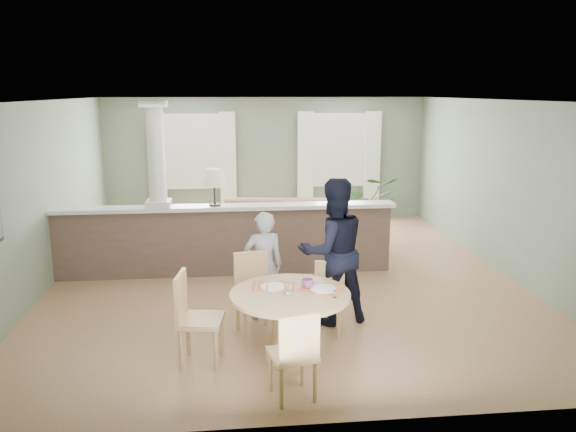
{
  "coord_description": "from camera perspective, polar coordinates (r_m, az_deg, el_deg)",
  "views": [
    {
      "loc": [
        -0.81,
        -8.32,
        2.84
      ],
      "look_at": [
        -0.04,
        -1.0,
        1.19
      ],
      "focal_mm": 35.0,
      "sensor_mm": 36.0,
      "label": 1
    }
  ],
  "objects": [
    {
      "name": "houseplant",
      "position": [
        10.5,
        7.64,
        0.57
      ],
      "size": [
        1.35,
        1.22,
        1.33
      ],
      "primitive_type": "imported",
      "rotation": [
        0.0,
        0.0,
        0.16
      ],
      "color": "#326026",
      "rests_on": "ground"
    },
    {
      "name": "man_person",
      "position": [
        6.93,
        4.57,
        -3.59
      ],
      "size": [
        1.02,
        0.87,
        1.82
      ],
      "primitive_type": "imported",
      "rotation": [
        0.0,
        0.0,
        3.37
      ],
      "color": "black",
      "rests_on": "ground"
    },
    {
      "name": "chair_far_boy",
      "position": [
        6.73,
        -3.52,
        -7.43
      ],
      "size": [
        0.52,
        0.52,
        0.97
      ],
      "rotation": [
        0.0,
        0.0,
        0.21
      ],
      "color": "tan",
      "rests_on": "ground"
    },
    {
      "name": "dining_table",
      "position": [
        5.99,
        0.27,
        -9.19
      ],
      "size": [
        1.27,
        1.27,
        0.87
      ],
      "rotation": [
        0.0,
        0.0,
        -0.13
      ],
      "color": "tan",
      "rests_on": "ground"
    },
    {
      "name": "ground",
      "position": [
        8.83,
        -0.39,
        -6.13
      ],
      "size": [
        8.0,
        8.0,
        0.0
      ],
      "primitive_type": "plane",
      "color": "tan",
      "rests_on": "ground"
    },
    {
      "name": "pony_wall",
      "position": [
        8.79,
        -6.94,
        -1.51
      ],
      "size": [
        5.32,
        0.38,
        2.7
      ],
      "color": "brown",
      "rests_on": "ground"
    },
    {
      "name": "sofa",
      "position": [
        10.47,
        -0.83,
        -0.78
      ],
      "size": [
        2.92,
        1.43,
        0.82
      ],
      "primitive_type": "imported",
      "rotation": [
        0.0,
        0.0,
        -0.12
      ],
      "color": "olive",
      "rests_on": "ground"
    },
    {
      "name": "chair_near",
      "position": [
        5.3,
        0.71,
        -13.63
      ],
      "size": [
        0.49,
        0.49,
        0.9
      ],
      "rotation": [
        0.0,
        0.0,
        3.37
      ],
      "color": "tan",
      "rests_on": "ground"
    },
    {
      "name": "room_shell",
      "position": [
        9.04,
        -0.98,
        6.1
      ],
      "size": [
        7.02,
        8.02,
        2.71
      ],
      "color": "gray",
      "rests_on": "ground"
    },
    {
      "name": "chair_side",
      "position": [
        6.05,
        -9.6,
        -9.82
      ],
      "size": [
        0.51,
        0.51,
        0.99
      ],
      "rotation": [
        0.0,
        0.0,
        1.43
      ],
      "color": "tan",
      "rests_on": "ground"
    },
    {
      "name": "child_person",
      "position": [
        7.06,
        -2.5,
        -5.08
      ],
      "size": [
        0.55,
        0.41,
        1.39
      ],
      "primitive_type": "imported",
      "rotation": [
        0.0,
        0.0,
        3.31
      ],
      "color": "#9E9FA4",
      "rests_on": "ground"
    },
    {
      "name": "chair_far_man",
      "position": [
        6.78,
        4.14,
        -7.92
      ],
      "size": [
        0.47,
        0.47,
        0.84
      ],
      "rotation": [
        0.0,
        0.0,
        -0.28
      ],
      "color": "tan",
      "rests_on": "ground"
    }
  ]
}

